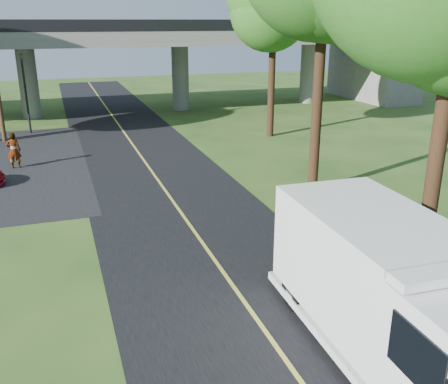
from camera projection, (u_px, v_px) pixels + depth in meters
name	position (u px, v px, depth m)	size (l,w,h in m)	color
ground	(263.00, 329.00, 12.34)	(120.00, 120.00, 0.00)	#28491A
road	(171.00, 199.00, 21.29)	(7.00, 90.00, 0.02)	black
lane_line	(171.00, 199.00, 21.28)	(0.12, 90.00, 0.01)	gold
overpass	(106.00, 56.00, 39.49)	(54.00, 10.00, 7.30)	slate
traffic_signal	(25.00, 85.00, 32.73)	(0.18, 0.22, 5.20)	black
tree_right_far	(278.00, 2.00, 30.19)	(5.77, 5.67, 10.99)	#382314
step_van	(392.00, 290.00, 10.81)	(2.99, 7.57, 3.14)	white
pedestrian	(14.00, 151.00, 25.48)	(0.68, 0.45, 1.88)	gray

